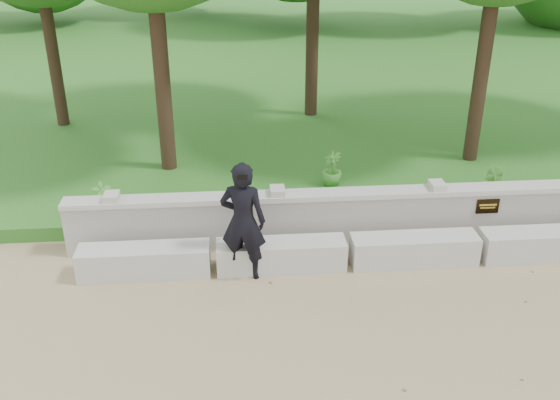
{
  "coord_description": "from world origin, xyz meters",
  "views": [
    {
      "loc": [
        -3.68,
        -6.0,
        4.96
      ],
      "look_at": [
        -3.02,
        1.91,
        1.13
      ],
      "focal_mm": 40.0,
      "sensor_mm": 36.0,
      "label": 1
    }
  ],
  "objects": [
    {
      "name": "shrub_d",
      "position": [
        -1.88,
        4.28,
        0.57
      ],
      "size": [
        0.44,
        0.46,
        0.64
      ],
      "primitive_type": "imported",
      "rotation": [
        0.0,
        0.0,
        5.17
      ],
      "color": "#41872E",
      "rests_on": "lawn"
    },
    {
      "name": "shrub_b",
      "position": [
        0.73,
        3.3,
        0.57
      ],
      "size": [
        0.38,
        0.42,
        0.64
      ],
      "primitive_type": "imported",
      "rotation": [
        0.0,
        0.0,
        1.86
      ],
      "color": "#41872E",
      "rests_on": "lawn"
    },
    {
      "name": "parapet_wall",
      "position": [
        0.0,
        2.6,
        0.46
      ],
      "size": [
        12.5,
        0.35,
        0.9
      ],
      "color": "#A5A29C",
      "rests_on": "ground"
    },
    {
      "name": "concrete_bench",
      "position": [
        0.0,
        1.9,
        0.22
      ],
      "size": [
        11.9,
        0.45,
        0.45
      ],
      "color": "#AFADA6",
      "rests_on": "ground"
    },
    {
      "name": "ground",
      "position": [
        0.0,
        0.0,
        0.0
      ],
      "size": [
        80.0,
        80.0,
        0.0
      ],
      "primitive_type": "plane",
      "color": "#8E7A57",
      "rests_on": "ground"
    },
    {
      "name": "lawn",
      "position": [
        0.0,
        14.0,
        0.12
      ],
      "size": [
        40.0,
        22.0,
        0.25
      ],
      "primitive_type": "cube",
      "color": "#295B1E",
      "rests_on": "ground"
    },
    {
      "name": "man_main",
      "position": [
        -3.55,
        1.76,
        0.89
      ],
      "size": [
        0.73,
        0.66,
        1.78
      ],
      "color": "black",
      "rests_on": "ground"
    },
    {
      "name": "shrub_a",
      "position": [
        -5.78,
        3.3,
        0.56
      ],
      "size": [
        0.39,
        0.36,
        0.62
      ],
      "primitive_type": "imported",
      "rotation": [
        0.0,
        0.0,
        0.52
      ],
      "color": "#41872E",
      "rests_on": "lawn"
    }
  ]
}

